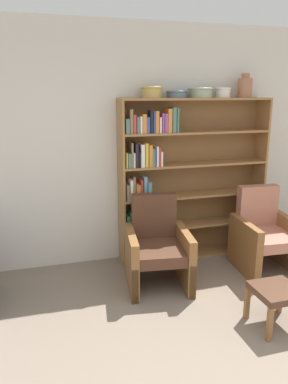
% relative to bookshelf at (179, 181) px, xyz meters
% --- Properties ---
extents(wall_back, '(12.00, 0.06, 2.75)m').
position_rel_bookshelf_xyz_m(wall_back, '(-0.40, 0.18, 0.41)').
color(wall_back, silver).
rests_on(wall_back, ground).
extents(bookshelf, '(1.81, 0.30, 1.93)m').
position_rel_bookshelf_xyz_m(bookshelf, '(0.00, 0.00, 0.00)').
color(bookshelf, olive).
rests_on(bookshelf, ground).
extents(bowl_copper, '(0.24, 0.24, 0.12)m').
position_rel_bookshelf_xyz_m(bowl_copper, '(-0.35, -0.01, 1.03)').
color(bowl_copper, tan).
rests_on(bowl_copper, bookshelf).
extents(bowl_cream, '(0.24, 0.24, 0.08)m').
position_rel_bookshelf_xyz_m(bowl_cream, '(-0.05, -0.01, 1.01)').
color(bowl_cream, slate).
rests_on(bowl_cream, bookshelf).
extents(bowl_brass, '(0.29, 0.29, 0.11)m').
position_rel_bookshelf_xyz_m(bowl_brass, '(0.24, -0.01, 1.02)').
color(bowl_brass, gray).
rests_on(bowl_brass, bookshelf).
extents(bowl_slate, '(0.19, 0.19, 0.12)m').
position_rel_bookshelf_xyz_m(bowl_slate, '(0.51, -0.01, 1.02)').
color(bowl_slate, silver).
rests_on(bowl_slate, bookshelf).
extents(vase_tall, '(0.17, 0.17, 0.28)m').
position_rel_bookshelf_xyz_m(vase_tall, '(0.80, -0.01, 1.08)').
color(vase_tall, '#A36647').
rests_on(vase_tall, bookshelf).
extents(armchair_leather, '(0.73, 0.76, 0.93)m').
position_rel_bookshelf_xyz_m(armchair_leather, '(-0.46, -0.59, -0.57)').
color(armchair_leather, brown).
rests_on(armchair_leather, ground).
extents(armchair_cushioned, '(0.68, 0.72, 0.93)m').
position_rel_bookshelf_xyz_m(armchair_cushioned, '(0.84, -0.59, -0.57)').
color(armchair_cushioned, brown).
rests_on(armchair_cushioned, ground).
extents(footstool, '(0.38, 0.38, 0.37)m').
position_rel_bookshelf_xyz_m(footstool, '(0.29, -1.61, -0.66)').
color(footstool, brown).
rests_on(footstool, ground).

